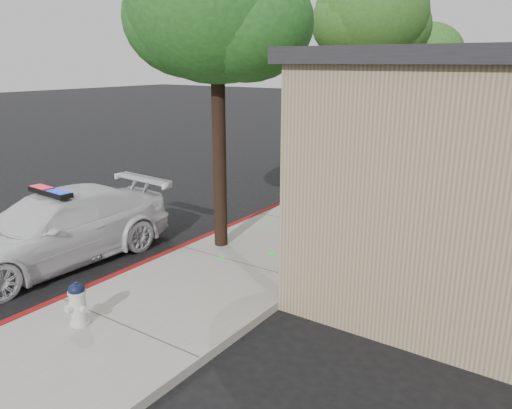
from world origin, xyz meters
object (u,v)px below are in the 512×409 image
object	(u,v)px
street_tree_mid	(371,20)
police_car	(55,229)
street_tree_near	(216,14)
fire_hydrant	(78,304)
street_tree_far	(428,56)

from	to	relation	value
street_tree_mid	police_car	bearing A→B (deg)	-103.51
street_tree_near	street_tree_mid	distance (m)	7.69
street_tree_near	fire_hydrant	bearing A→B (deg)	-84.59
fire_hydrant	street_tree_mid	xyz separation A→B (m)	(-0.34, 11.64, 4.78)
street_tree_near	street_tree_far	world-z (taller)	street_tree_near
police_car	fire_hydrant	bearing A→B (deg)	-25.16
street_tree_near	street_tree_mid	bearing A→B (deg)	89.77
police_car	street_tree_mid	xyz separation A→B (m)	(2.43, 10.12, 4.54)
street_tree_near	street_tree_mid	world-z (taller)	street_tree_mid
police_car	street_tree_near	world-z (taller)	street_tree_near
police_car	street_tree_far	distance (m)	16.64
fire_hydrant	street_tree_far	bearing A→B (deg)	95.87
street_tree_near	street_tree_far	size ratio (longest dim) A/B	1.17
police_car	fire_hydrant	xyz separation A→B (m)	(2.78, -1.51, -0.23)
street_tree_far	street_tree_mid	bearing A→B (deg)	-91.45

